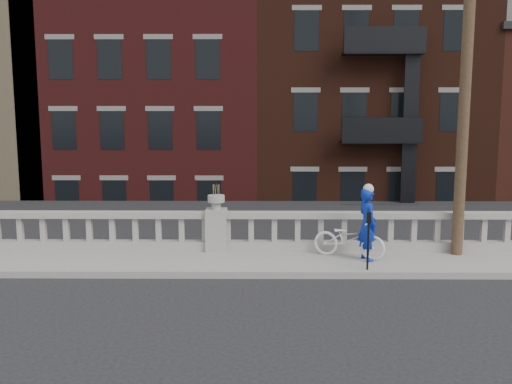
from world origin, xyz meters
The scene contains 9 objects.
ground centered at (0.00, 0.00, 0.00)m, with size 120.00×120.00×0.00m, color black.
sidewalk centered at (0.00, 3.00, 0.07)m, with size 32.00×2.20×0.15m, color gray.
balustrade centered at (0.00, 3.95, 0.64)m, with size 28.00×0.34×1.03m.
planter_pedestal centered at (0.00, 3.95, 0.83)m, with size 0.55×0.55×1.76m.
lower_level centered at (0.56, 23.04, 2.63)m, with size 80.00×44.00×20.80m.
utility_pole centered at (6.20, 3.60, 5.24)m, with size 1.60×0.28×10.00m.
parking_meter_c centered at (3.64, 2.15, 1.00)m, with size 0.10×0.09×1.36m.
bicycle centered at (3.38, 3.25, 0.63)m, with size 0.64×1.82×0.96m, color white.
cyclist centered at (3.78, 3.02, 1.04)m, with size 0.65×0.43×1.79m, color #0B26A8.
Camera 1 is at (1.16, -10.69, 3.86)m, focal length 40.00 mm.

